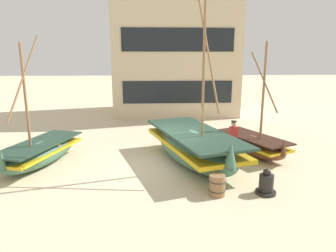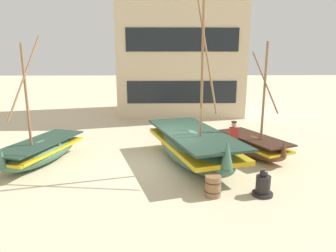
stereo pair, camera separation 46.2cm
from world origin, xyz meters
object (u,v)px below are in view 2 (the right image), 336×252
Objects in this scene: fisherman_by_hull at (233,140)px; wooden_barrel at (213,186)px; capstan_winch at (263,186)px; fishing_boat_far_right at (253,145)px; harbor_building_main at (180,42)px; fishing_boat_near_left at (41,151)px; fishing_boat_centre_large at (193,146)px.

wooden_barrel is (-1.48, -3.65, -0.48)m from fisherman_by_hull.
fishing_boat_far_right is at bearing 77.78° from capstan_winch.
fisherman_by_hull is 0.15× the size of harbor_building_main.
fishing_boat_near_left is 7.46× the size of wooden_barrel.
fishing_boat_centre_large is at bearing 122.62° from capstan_winch.
harbor_building_main is (-1.70, 11.62, 4.64)m from fisherman_by_hull.
fishing_boat_near_left is 0.48× the size of harbor_building_main.
capstan_winch reaches higher than wooden_barrel.
fishing_boat_centre_large is at bearing -90.51° from harbor_building_main.
capstan_winch is at bearing -57.38° from fishing_boat_centre_large.
fishing_boat_centre_large is 13.06m from harbor_building_main.
fishing_boat_far_right reaches higher than fisherman_by_hull.
fishing_boat_near_left reaches higher than capstan_winch.
fishing_boat_near_left is at bearing -118.39° from harbor_building_main.
fishing_boat_near_left reaches higher than fisherman_by_hull.
capstan_winch is at bearing -21.14° from fishing_boat_near_left.
fisherman_by_hull is at bearing -81.70° from harbor_building_main.
wooden_barrel is at bearing -178.80° from capstan_winch.
fisherman_by_hull is at bearing 2.74° from fishing_boat_near_left.
fisherman_by_hull is at bearing 17.25° from fishing_boat_centre_large.
fishing_boat_centre_large is 4.81× the size of fisherman_by_hull.
fishing_boat_near_left reaches higher than fishing_boat_far_right.
wooden_barrel is (-1.63, -0.03, 0.02)m from capstan_winch.
fishing_boat_centre_large reaches higher than fishing_boat_far_right.
fishing_boat_near_left is 6.39m from fishing_boat_centre_large.
fishing_boat_far_right is (2.82, 0.92, -0.24)m from fishing_boat_centre_large.
fishing_boat_near_left is at bearing 154.11° from wooden_barrel.
fisherman_by_hull reaches higher than capstan_winch.
capstan_winch is 1.25× the size of wooden_barrel.
fisherman_by_hull is 2.41× the size of wooden_barrel.
fishing_boat_centre_large is at bearing 96.07° from wooden_barrel.
fishing_boat_centre_large is 1.62× the size of fishing_boat_far_right.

